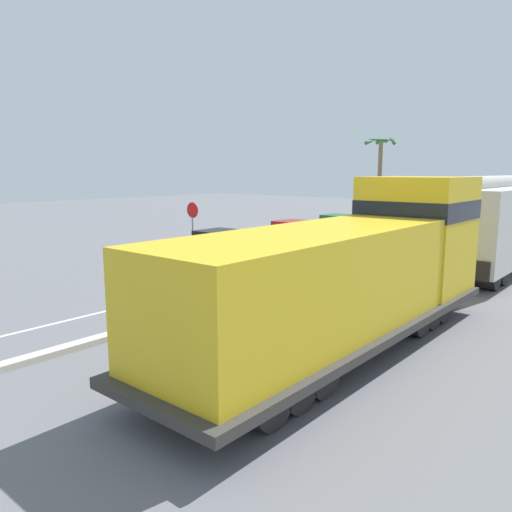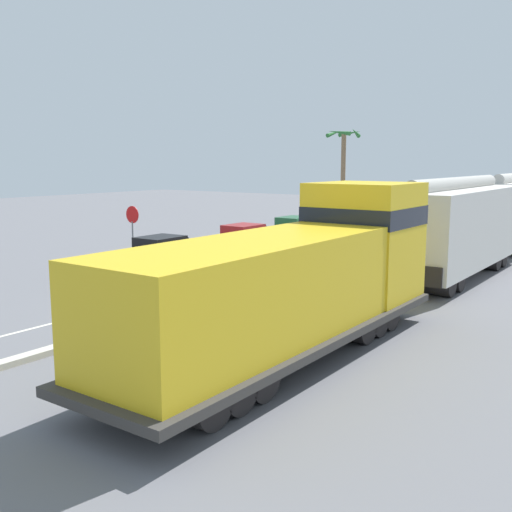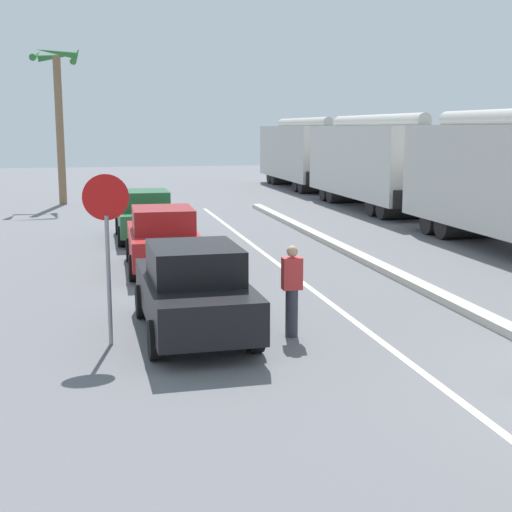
% 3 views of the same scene
% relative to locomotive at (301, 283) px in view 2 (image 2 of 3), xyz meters
% --- Properties ---
extents(ground_plane, '(120.00, 120.00, 0.00)m').
position_rel_locomotive_xyz_m(ground_plane, '(-5.06, 1.37, -1.80)').
color(ground_plane, slate).
extents(median_curb, '(0.36, 36.00, 0.16)m').
position_rel_locomotive_xyz_m(median_curb, '(-5.06, 7.37, -1.72)').
color(median_curb, beige).
rests_on(median_curb, ground).
extents(lane_stripe, '(0.14, 36.00, 0.01)m').
position_rel_locomotive_xyz_m(lane_stripe, '(-7.46, 7.37, -1.79)').
color(lane_stripe, silver).
rests_on(lane_stripe, ground).
extents(locomotive, '(3.10, 11.61, 4.20)m').
position_rel_locomotive_xyz_m(locomotive, '(0.00, 0.00, 0.00)').
color(locomotive, gold).
rests_on(locomotive, ground).
extents(hopper_car_lead, '(2.90, 10.60, 4.18)m').
position_rel_locomotive_xyz_m(hopper_car_lead, '(0.00, 12.16, 0.28)').
color(hopper_car_lead, beige).
rests_on(hopper_car_lead, ground).
extents(parked_car_black, '(1.91, 4.24, 1.62)m').
position_rel_locomotive_xyz_m(parked_car_black, '(-10.53, 5.76, -0.98)').
color(parked_car_black, black).
rests_on(parked_car_black, ground).
extents(parked_car_red, '(1.89, 4.23, 1.62)m').
position_rel_locomotive_xyz_m(parked_car_red, '(-10.54, 11.73, -0.98)').
color(parked_car_red, red).
rests_on(parked_car_red, ground).
extents(parked_car_green, '(1.84, 4.20, 1.62)m').
position_rel_locomotive_xyz_m(parked_car_green, '(-10.67, 16.86, -0.98)').
color(parked_car_green, '#286B3D').
rests_on(parked_car_green, ground).
extents(cyclist, '(1.63, 0.69, 1.71)m').
position_rel_locomotive_xyz_m(cyclist, '(-5.83, 2.04, -0.98)').
color(cyclist, black).
rests_on(cyclist, ground).
extents(stop_sign, '(0.76, 0.08, 2.88)m').
position_rel_locomotive_xyz_m(stop_sign, '(-11.99, 5.43, 0.23)').
color(stop_sign, gray).
rests_on(stop_sign, ground).
extents(palm_tree_near, '(2.38, 2.22, 7.30)m').
position_rel_locomotive_xyz_m(palm_tree_near, '(-13.78, 28.73, 3.23)').
color(palm_tree_near, '#846647').
rests_on(palm_tree_near, ground).
extents(pedestrian_by_cars, '(0.34, 0.22, 1.62)m').
position_rel_locomotive_xyz_m(pedestrian_by_cars, '(-8.88, 5.23, -0.95)').
color(pedestrian_by_cars, '#33333D').
rests_on(pedestrian_by_cars, ground).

